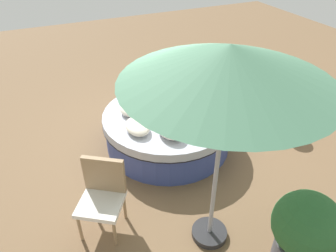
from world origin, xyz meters
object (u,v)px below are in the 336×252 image
object	(u,v)px
throw_pillow_3	(170,129)
patio_chair	(102,191)
side_table	(285,121)
patio_umbrella	(228,67)
throw_pillow_0	(142,94)
throw_pillow_1	(131,109)
round_bed	(168,129)
planter	(305,230)
throw_pillow_2	(137,126)

from	to	relation	value
throw_pillow_3	patio_chair	size ratio (longest dim) A/B	0.54
side_table	patio_umbrella	bearing A→B (deg)	120.42
patio_chair	side_table	size ratio (longest dim) A/B	1.96
throw_pillow_0	patio_umbrella	bearing A→B (deg)	178.27
throw_pillow_1	round_bed	bearing A→B (deg)	-113.90
planter	throw_pillow_2	bearing A→B (deg)	24.05
throw_pillow_2	throw_pillow_3	bearing A→B (deg)	-125.40
patio_umbrella	patio_chair	bearing A→B (deg)	56.99
throw_pillow_0	throw_pillow_1	world-z (taller)	throw_pillow_0
throw_pillow_1	patio_chair	xyz separation A→B (m)	(-1.46, 0.86, -0.15)
side_table	throw_pillow_2	bearing A→B (deg)	83.73
throw_pillow_0	throw_pillow_2	xyz separation A→B (m)	(-0.88, 0.40, -0.02)
patio_chair	planter	size ratio (longest dim) A/B	0.98
round_bed	planter	xyz separation A→B (m)	(-2.64, -0.44, 0.22)
round_bed	patio_umbrella	size ratio (longest dim) A/B	0.87
side_table	throw_pillow_3	bearing A→B (deg)	89.96
throw_pillow_0	throw_pillow_2	world-z (taller)	throw_pillow_0
throw_pillow_2	throw_pillow_3	distance (m)	0.51
throw_pillow_1	side_table	distance (m)	2.77
throw_pillow_1	throw_pillow_3	size ratio (longest dim) A/B	0.79
throw_pillow_1	patio_umbrella	xyz separation A→B (m)	(-2.18, -0.25, 1.57)
throw_pillow_0	planter	bearing A→B (deg)	-168.53
throw_pillow_3	patio_chair	world-z (taller)	patio_chair
throw_pillow_0	throw_pillow_2	distance (m)	0.97
round_bed	patio_chair	world-z (taller)	patio_chair
patio_umbrella	throw_pillow_0	bearing A→B (deg)	-1.73
round_bed	throw_pillow_0	xyz separation A→B (m)	(0.62, 0.22, 0.40)
round_bed	side_table	size ratio (longest dim) A/B	4.33
round_bed	planter	distance (m)	2.69
planter	side_table	world-z (taller)	planter
throw_pillow_0	side_table	size ratio (longest dim) A/B	1.01
round_bed	planter	bearing A→B (deg)	-170.51
throw_pillow_3	patio_umbrella	distance (m)	2.08
throw_pillow_3	planter	size ratio (longest dim) A/B	0.53
throw_pillow_0	patio_chair	world-z (taller)	patio_chair
throw_pillow_0	side_table	bearing A→B (deg)	-117.32
throw_pillow_2	patio_umbrella	bearing A→B (deg)	-169.11
side_table	throw_pillow_0	bearing A→B (deg)	62.68
round_bed	throw_pillow_2	bearing A→B (deg)	112.70
round_bed	throw_pillow_1	world-z (taller)	throw_pillow_1
throw_pillow_1	patio_umbrella	distance (m)	2.70
throw_pillow_0	patio_umbrella	size ratio (longest dim) A/B	0.20
throw_pillow_3	patio_chair	xyz separation A→B (m)	(-0.66, 1.21, -0.17)
patio_umbrella	round_bed	bearing A→B (deg)	-8.75
throw_pillow_2	patio_umbrella	xyz separation A→B (m)	(-1.68, -0.32, 1.58)
throw_pillow_3	patio_umbrella	size ratio (longest dim) A/B	0.21
throw_pillow_3	planter	xyz separation A→B (m)	(-2.09, -0.65, -0.19)
round_bed	throw_pillow_0	distance (m)	0.77
patio_chair	side_table	distance (m)	3.55
round_bed	throw_pillow_0	bearing A→B (deg)	19.51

